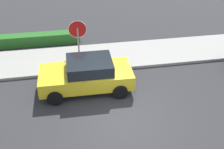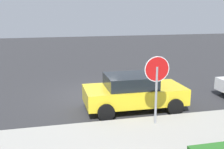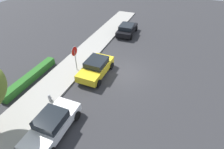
{
  "view_description": "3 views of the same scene",
  "coord_description": "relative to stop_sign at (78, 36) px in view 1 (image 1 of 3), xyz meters",
  "views": [
    {
      "loc": [
        -1.76,
        -7.93,
        7.43
      ],
      "look_at": [
        -0.07,
        1.89,
        0.92
      ],
      "focal_mm": 45.0,
      "sensor_mm": 36.0,
      "label": 1
    },
    {
      "loc": [
        2.29,
        12.68,
        3.96
      ],
      "look_at": [
        -0.52,
        1.1,
        1.21
      ],
      "focal_mm": 45.0,
      "sensor_mm": 36.0,
      "label": 2
    },
    {
      "loc": [
        -12.23,
        -3.63,
        9.59
      ],
      "look_at": [
        -1.59,
        0.63,
        0.78
      ],
      "focal_mm": 28.0,
      "sensor_mm": 36.0,
      "label": 3
    }
  ],
  "objects": [
    {
      "name": "parked_car_yellow",
      "position": [
        0.19,
        -1.88,
        -0.98
      ],
      "size": [
        4.03,
        2.11,
        1.44
      ],
      "color": "yellow",
      "rests_on": "ground_plane"
    },
    {
      "name": "sidewalk_curb",
      "position": [
        1.3,
        0.73,
        -1.66
      ],
      "size": [
        32.0,
        2.74,
        0.14
      ],
      "primitive_type": "cube",
      "color": "#9E9B93",
      "rests_on": "ground_plane"
    },
    {
      "name": "stop_sign",
      "position": [
        0.0,
        0.0,
        0.0
      ],
      "size": [
        0.86,
        0.08,
        2.49
      ],
      "color": "gray",
      "rests_on": "ground_plane"
    },
    {
      "name": "ground_plane",
      "position": [
        1.3,
        -4.23,
        -1.73
      ],
      "size": [
        60.0,
        60.0,
        0.0
      ],
      "primitive_type": "plane",
      "color": "#2D2D30"
    },
    {
      "name": "front_yard_hedge",
      "position": [
        -2.7,
        2.95,
        -1.41
      ],
      "size": [
        5.83,
        0.68,
        0.63
      ],
      "color": "#286623",
      "rests_on": "ground_plane"
    }
  ]
}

